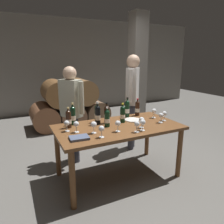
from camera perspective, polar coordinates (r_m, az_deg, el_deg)
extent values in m
plane|color=#66635E|center=(3.20, 1.63, -16.81)|extent=(14.00, 14.00, 0.00)
cube|color=gray|center=(6.74, -15.34, 11.89)|extent=(10.00, 0.24, 2.80)
cylinder|color=brown|center=(5.24, -17.95, -1.21)|extent=(0.60, 0.90, 0.60)
cylinder|color=brown|center=(5.35, -11.28, -0.44)|extent=(0.60, 0.90, 0.60)
cylinder|color=brown|center=(5.54, -4.98, 0.30)|extent=(0.60, 0.90, 0.60)
cylinder|color=brown|center=(5.17, -14.97, 5.01)|extent=(0.60, 0.90, 0.60)
cylinder|color=olive|center=(5.33, -8.29, 5.62)|extent=(0.60, 0.90, 0.60)
cube|color=gray|center=(4.78, 6.82, 10.14)|extent=(0.32, 0.32, 2.60)
cube|color=brown|center=(2.88, 1.74, -4.18)|extent=(1.70, 0.90, 0.04)
cylinder|color=brown|center=(2.47, -10.68, -17.76)|extent=(0.07, 0.07, 0.72)
cylinder|color=brown|center=(3.16, 17.81, -10.60)|extent=(0.07, 0.07, 0.72)
cylinder|color=brown|center=(3.14, -14.56, -10.54)|extent=(0.07, 0.07, 0.72)
cylinder|color=brown|center=(3.71, 9.52, -6.24)|extent=(0.07, 0.07, 0.72)
cylinder|color=black|center=(2.92, -3.87, -1.26)|extent=(0.07, 0.07, 0.22)
sphere|color=black|center=(2.89, -3.91, 0.99)|extent=(0.07, 0.07, 0.07)
cylinder|color=black|center=(2.88, -3.92, 1.55)|extent=(0.03, 0.03, 0.07)
cylinder|color=silver|center=(2.87, -3.94, 2.48)|extent=(0.03, 0.03, 0.03)
cylinder|color=silver|center=(2.92, -3.87, -1.47)|extent=(0.07, 0.07, 0.07)
cylinder|color=black|center=(2.84, -11.70, -2.30)|extent=(0.07, 0.07, 0.20)
sphere|color=black|center=(2.81, -11.81, -0.28)|extent=(0.07, 0.07, 0.07)
cylinder|color=black|center=(2.80, -11.83, 0.21)|extent=(0.03, 0.03, 0.06)
cylinder|color=tan|center=(2.79, -11.88, 1.05)|extent=(0.03, 0.03, 0.02)
cylinder|color=silver|center=(2.84, -11.69, -2.49)|extent=(0.07, 0.07, 0.06)
cylinder|color=black|center=(2.96, -10.54, -1.35)|extent=(0.07, 0.07, 0.22)
sphere|color=black|center=(2.93, -10.65, 0.80)|extent=(0.07, 0.07, 0.07)
cylinder|color=black|center=(2.92, -10.67, 1.33)|extent=(0.03, 0.03, 0.07)
cylinder|color=tan|center=(2.91, -10.72, 2.22)|extent=(0.03, 0.03, 0.02)
cylinder|color=silver|center=(2.96, -10.53, -1.55)|extent=(0.07, 0.07, 0.06)
cylinder|color=black|center=(2.97, -1.46, -1.07)|extent=(0.07, 0.07, 0.21)
sphere|color=black|center=(2.94, -1.47, 1.03)|extent=(0.07, 0.07, 0.07)
cylinder|color=black|center=(2.94, -1.47, 1.55)|extent=(0.03, 0.03, 0.07)
cylinder|color=black|center=(2.93, -1.48, 2.41)|extent=(0.03, 0.03, 0.02)
cylinder|color=silver|center=(2.97, -1.45, -1.26)|extent=(0.07, 0.07, 0.06)
cylinder|color=black|center=(2.82, -1.33, -2.15)|extent=(0.07, 0.07, 0.19)
sphere|color=black|center=(2.79, -1.34, -0.16)|extent=(0.07, 0.07, 0.07)
cylinder|color=black|center=(2.79, -1.34, 0.32)|extent=(0.03, 0.03, 0.06)
cylinder|color=silver|center=(2.78, -1.35, 1.13)|extent=(0.03, 0.03, 0.02)
cylinder|color=silver|center=(2.82, -1.33, -2.33)|extent=(0.07, 0.07, 0.06)
cylinder|color=black|center=(3.01, 2.89, -1.00)|extent=(0.07, 0.07, 0.20)
sphere|color=black|center=(2.98, 2.92, 0.94)|extent=(0.07, 0.07, 0.07)
cylinder|color=black|center=(2.98, 2.93, 1.41)|extent=(0.03, 0.03, 0.06)
cylinder|color=gold|center=(2.97, 2.94, 2.21)|extent=(0.03, 0.03, 0.02)
cylinder|color=silver|center=(3.01, 2.89, -1.18)|extent=(0.07, 0.07, 0.06)
cylinder|color=black|center=(3.03, -4.05, -0.81)|extent=(0.07, 0.07, 0.21)
sphere|color=black|center=(3.00, -4.09, 1.22)|extent=(0.07, 0.07, 0.07)
cylinder|color=black|center=(3.00, -4.10, 1.72)|extent=(0.03, 0.03, 0.07)
cylinder|color=silver|center=(2.99, -4.11, 2.55)|extent=(0.03, 0.03, 0.02)
cylinder|color=silver|center=(3.03, -4.05, -1.00)|extent=(0.07, 0.07, 0.06)
cylinder|color=black|center=(3.29, 4.15, 0.52)|extent=(0.07, 0.07, 0.22)
sphere|color=black|center=(3.26, 4.18, 2.50)|extent=(0.07, 0.07, 0.07)
cylinder|color=black|center=(3.25, 4.19, 2.99)|extent=(0.03, 0.03, 0.07)
cylinder|color=black|center=(3.25, 4.21, 3.81)|extent=(0.03, 0.03, 0.03)
cylinder|color=silver|center=(3.29, 4.14, 0.34)|extent=(0.07, 0.07, 0.07)
cylinder|color=black|center=(3.39, 6.88, 0.67)|extent=(0.07, 0.07, 0.19)
sphere|color=black|center=(3.37, 6.93, 2.37)|extent=(0.07, 0.07, 0.07)
cylinder|color=black|center=(3.36, 6.95, 2.77)|extent=(0.03, 0.03, 0.06)
cylinder|color=#B21E23|center=(3.35, 6.97, 3.47)|extent=(0.03, 0.03, 0.02)
cylinder|color=silver|center=(3.39, 6.88, 0.51)|extent=(0.07, 0.07, 0.06)
cylinder|color=white|center=(2.83, 7.98, -4.20)|extent=(0.06, 0.06, 0.00)
cylinder|color=white|center=(2.82, 8.01, -3.43)|extent=(0.01, 0.01, 0.07)
sphere|color=white|center=(2.80, 8.06, -2.10)|extent=(0.07, 0.07, 0.07)
cylinder|color=white|center=(3.32, 11.27, -1.51)|extent=(0.06, 0.06, 0.00)
cylinder|color=white|center=(3.31, 11.30, -0.85)|extent=(0.01, 0.01, 0.07)
sphere|color=white|center=(3.29, 11.36, 0.30)|extent=(0.07, 0.07, 0.07)
cylinder|color=white|center=(2.73, 8.26, -4.94)|extent=(0.06, 0.06, 0.00)
cylinder|color=white|center=(2.72, 8.29, -4.14)|extent=(0.01, 0.01, 0.07)
sphere|color=white|center=(2.70, 8.34, -2.76)|extent=(0.07, 0.07, 0.07)
cylinder|color=white|center=(2.66, 6.73, -5.39)|extent=(0.06, 0.06, 0.00)
cylinder|color=white|center=(2.65, 6.76, -4.58)|extent=(0.01, 0.01, 0.07)
sphere|color=white|center=(2.63, 6.80, -3.21)|extent=(0.07, 0.07, 0.07)
cylinder|color=white|center=(2.67, 1.58, -5.28)|extent=(0.06, 0.06, 0.00)
cylinder|color=white|center=(2.65, 1.58, -4.47)|extent=(0.01, 0.01, 0.07)
sphere|color=white|center=(2.63, 1.59, -3.07)|extent=(0.07, 0.07, 0.07)
cylinder|color=white|center=(3.21, 13.92, -2.24)|extent=(0.06, 0.06, 0.00)
cylinder|color=white|center=(3.19, 13.96, -1.56)|extent=(0.01, 0.01, 0.07)
sphere|color=white|center=(3.18, 14.04, -0.39)|extent=(0.07, 0.07, 0.07)
cylinder|color=white|center=(2.68, -9.60, -5.41)|extent=(0.06, 0.06, 0.00)
cylinder|color=white|center=(2.66, -9.64, -4.60)|extent=(0.01, 0.01, 0.07)
sphere|color=white|center=(2.64, -9.70, -3.23)|extent=(0.07, 0.07, 0.07)
cylinder|color=white|center=(2.62, -4.95, -5.68)|extent=(0.06, 0.06, 0.00)
cylinder|color=white|center=(2.61, -4.97, -4.86)|extent=(0.01, 0.01, 0.07)
sphere|color=white|center=(2.59, -5.00, -3.39)|extent=(0.08, 0.08, 0.08)
cylinder|color=white|center=(2.48, -2.85, -6.84)|extent=(0.06, 0.06, 0.00)
cylinder|color=white|center=(2.47, -2.87, -5.98)|extent=(0.01, 0.01, 0.07)
sphere|color=white|center=(2.45, -2.89, -4.52)|extent=(0.07, 0.07, 0.07)
cylinder|color=white|center=(2.73, -12.08, -5.10)|extent=(0.06, 0.06, 0.00)
cylinder|color=white|center=(2.72, -12.13, -4.30)|extent=(0.01, 0.01, 0.07)
sphere|color=white|center=(2.70, -12.20, -2.97)|extent=(0.07, 0.07, 0.07)
cylinder|color=white|center=(3.10, 13.07, -2.78)|extent=(0.06, 0.06, 0.00)
cylinder|color=white|center=(3.09, 13.11, -2.07)|extent=(0.01, 0.01, 0.07)
sphere|color=white|center=(3.07, 13.18, -0.88)|extent=(0.07, 0.07, 0.07)
cube|color=#4C5670|center=(2.46, -8.91, -6.94)|extent=(0.23, 0.18, 0.03)
cylinder|color=white|center=(3.14, 5.66, -2.13)|extent=(0.24, 0.24, 0.01)
cylinder|color=#383842|center=(3.97, 5.48, -3.66)|extent=(0.11, 0.11, 0.85)
cylinder|color=#383842|center=(3.87, 5.18, -4.16)|extent=(0.11, 0.11, 0.85)
cube|color=silver|center=(3.75, 5.60, 7.00)|extent=(0.35, 0.36, 0.64)
cylinder|color=silver|center=(3.95, 6.18, 7.84)|extent=(0.08, 0.08, 0.54)
cylinder|color=silver|center=(3.54, 4.99, 7.08)|extent=(0.08, 0.08, 0.54)
sphere|color=tan|center=(3.71, 5.77, 13.50)|extent=(0.23, 0.23, 0.23)
cylinder|color=#383842|center=(3.52, -11.23, -7.05)|extent=(0.11, 0.11, 0.77)
cylinder|color=#383842|center=(3.45, -9.88, -7.44)|extent=(0.11, 0.11, 0.77)
cube|color=#B2B29E|center=(3.30, -11.10, 3.65)|extent=(0.32, 0.37, 0.58)
cylinder|color=#B2B29E|center=(3.44, -13.70, 4.44)|extent=(0.08, 0.08, 0.49)
cylinder|color=#B2B29E|center=(3.16, -8.32, 3.81)|extent=(0.08, 0.08, 0.49)
sphere|color=tan|center=(3.25, -11.44, 10.26)|extent=(0.21, 0.21, 0.21)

